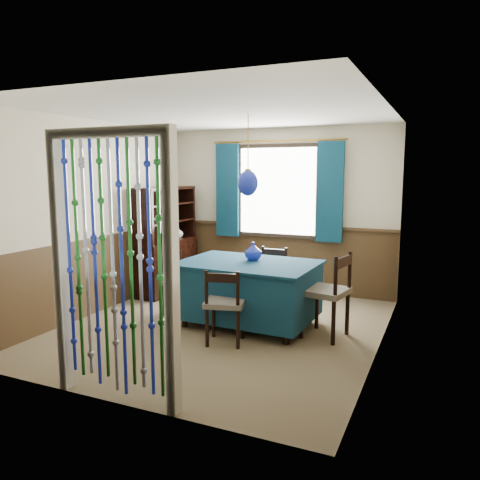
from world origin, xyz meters
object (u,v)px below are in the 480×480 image
at_px(pendant_lamp, 248,183).
at_px(vase_table, 253,252).
at_px(chair_near, 225,304).
at_px(chair_left, 179,282).
at_px(vase_sideboard, 178,232).
at_px(sideboard, 165,255).
at_px(chair_far, 271,277).
at_px(chair_right, 328,293).
at_px(bowl_shelf, 158,221).
at_px(dining_table, 248,289).

height_order(pendant_lamp, vase_table, pendant_lamp).
relative_size(chair_near, chair_left, 1.03).
bearing_deg(vase_sideboard, sideboard, -101.34).
relative_size(chair_far, chair_right, 0.86).
height_order(chair_near, bowl_shelf, bowl_shelf).
relative_size(dining_table, chair_near, 1.99).
bearing_deg(vase_sideboard, bowl_shelf, -90.00).
xyz_separation_m(chair_near, chair_far, (-0.00, 1.44, -0.00)).
xyz_separation_m(chair_left, bowl_shelf, (-0.78, 0.71, 0.70)).
bearing_deg(dining_table, vase_sideboard, 145.89).
xyz_separation_m(chair_left, sideboard, (-0.84, 0.97, 0.14)).
xyz_separation_m(chair_left, pendant_lamp, (0.97, -0.02, 1.28)).
bearing_deg(chair_right, chair_far, 61.27).
bearing_deg(dining_table, vase_table, 88.76).
bearing_deg(pendant_lamp, chair_near, -88.70).
distance_m(dining_table, chair_near, 0.67).
height_order(vase_table, vase_sideboard, vase_sideboard).
bearing_deg(chair_left, bowl_shelf, -117.82).
bearing_deg(bowl_shelf, chair_right, -15.30).
bearing_deg(chair_left, chair_near, 69.30).
relative_size(chair_near, vase_sideboard, 4.55).
distance_m(chair_near, bowl_shelf, 2.35).
height_order(chair_far, pendant_lamp, pendant_lamp).
bearing_deg(chair_far, chair_left, 36.45).
height_order(chair_left, sideboard, sideboard).
height_order(chair_far, sideboard, sideboard).
bearing_deg(chair_right, vase_sideboard, 74.73).
xyz_separation_m(sideboard, bowl_shelf, (0.06, -0.26, 0.56)).
bearing_deg(chair_left, sideboard, -124.53).
bearing_deg(vase_sideboard, vase_table, -32.95).
distance_m(chair_right, pendant_lamp, 1.55).
bearing_deg(pendant_lamp, chair_far, 89.08).
distance_m(pendant_lamp, vase_sideboard, 2.32).
xyz_separation_m(chair_left, vase_sideboard, (-0.78, 1.26, 0.47)).
distance_m(chair_left, bowl_shelf, 1.26).
bearing_deg(sideboard, vase_table, -24.38).
distance_m(sideboard, vase_sideboard, 0.45).
relative_size(chair_near, sideboard, 0.52).
bearing_deg(vase_sideboard, dining_table, -36.31).
xyz_separation_m(chair_near, pendant_lamp, (-0.02, 0.67, 1.27)).
xyz_separation_m(pendant_lamp, vase_table, (0.01, 0.15, -0.84)).
bearing_deg(chair_right, pendant_lamp, 99.31).
height_order(chair_near, sideboard, sideboard).
distance_m(chair_near, sideboard, 2.47).
xyz_separation_m(chair_right, sideboard, (-2.79, 1.00, 0.06)).
distance_m(dining_table, chair_right, 0.98).
distance_m(chair_far, pendant_lamp, 1.49).
bearing_deg(vase_sideboard, chair_right, -25.50).
distance_m(chair_left, pendant_lamp, 1.61).
height_order(dining_table, chair_far, chair_far).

